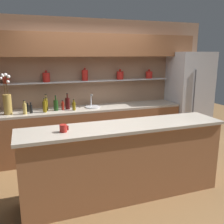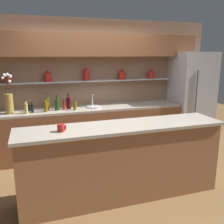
{
  "view_description": "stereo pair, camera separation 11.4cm",
  "coord_description": "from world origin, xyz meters",
  "px_view_note": "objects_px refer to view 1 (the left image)",
  "views": [
    {
      "loc": [
        -1.21,
        -3.33,
        1.93
      ],
      "look_at": [
        0.13,
        0.41,
        1.0
      ],
      "focal_mm": 40.0,
      "sensor_mm": 36.0,
      "label": 1
    },
    {
      "loc": [
        -1.1,
        -3.36,
        1.93
      ],
      "look_at": [
        0.13,
        0.41,
        1.0
      ],
      "focal_mm": 40.0,
      "sensor_mm": 36.0,
      "label": 2
    }
  ],
  "objects_px": {
    "flower_vase": "(7,101)",
    "bottle_sauce_6": "(31,109)",
    "coffee_mug": "(63,128)",
    "bottle_wine_8": "(56,105)",
    "bottle_spirit_1": "(46,103)",
    "bottle_sauce_3": "(28,108)",
    "sink_fixture": "(92,106)",
    "bottle_sauce_7": "(63,106)",
    "bottle_spirit_0": "(25,108)",
    "bottle_oil_9": "(74,106)",
    "bottle_oil_2": "(45,107)",
    "bottle_wine_5": "(67,103)",
    "refrigerator": "(188,98)",
    "bottle_oil_4": "(46,105)"
  },
  "relations": [
    {
      "from": "bottle_sauce_7",
      "to": "coffee_mug",
      "type": "relative_size",
      "value": 1.75
    },
    {
      "from": "refrigerator",
      "to": "sink_fixture",
      "type": "bearing_deg",
      "value": 178.71
    },
    {
      "from": "bottle_oil_2",
      "to": "flower_vase",
      "type": "bearing_deg",
      "value": 175.04
    },
    {
      "from": "bottle_sauce_3",
      "to": "bottle_sauce_6",
      "type": "xyz_separation_m",
      "value": [
        0.05,
        -0.13,
        0.01
      ]
    },
    {
      "from": "bottle_oil_2",
      "to": "bottle_sauce_3",
      "type": "xyz_separation_m",
      "value": [
        -0.28,
        0.13,
        -0.04
      ]
    },
    {
      "from": "sink_fixture",
      "to": "bottle_sauce_7",
      "type": "relative_size",
      "value": 1.55
    },
    {
      "from": "sink_fixture",
      "to": "bottle_sauce_6",
      "type": "bearing_deg",
      "value": -174.28
    },
    {
      "from": "bottle_spirit_0",
      "to": "coffee_mug",
      "type": "distance_m",
      "value": 1.6
    },
    {
      "from": "bottle_oil_9",
      "to": "bottle_sauce_3",
      "type": "bearing_deg",
      "value": 169.48
    },
    {
      "from": "bottle_spirit_1",
      "to": "bottle_sauce_6",
      "type": "distance_m",
      "value": 0.37
    },
    {
      "from": "bottle_spirit_0",
      "to": "bottle_oil_9",
      "type": "distance_m",
      "value": 0.85
    },
    {
      "from": "refrigerator",
      "to": "sink_fixture",
      "type": "relative_size",
      "value": 6.79
    },
    {
      "from": "coffee_mug",
      "to": "sink_fixture",
      "type": "bearing_deg",
      "value": 64.25
    },
    {
      "from": "refrigerator",
      "to": "bottle_oil_4",
      "type": "bearing_deg",
      "value": 178.51
    },
    {
      "from": "flower_vase",
      "to": "bottle_sauce_6",
      "type": "height_order",
      "value": "flower_vase"
    },
    {
      "from": "bottle_wine_5",
      "to": "bottle_oil_4",
      "type": "bearing_deg",
      "value": 174.49
    },
    {
      "from": "bottle_wine_8",
      "to": "bottle_spirit_1",
      "type": "bearing_deg",
      "value": 132.27
    },
    {
      "from": "bottle_spirit_0",
      "to": "bottle_oil_4",
      "type": "xyz_separation_m",
      "value": [
        0.38,
        0.19,
        0.0
      ]
    },
    {
      "from": "bottle_spirit_1",
      "to": "coffee_mug",
      "type": "relative_size",
      "value": 2.66
    },
    {
      "from": "sink_fixture",
      "to": "coffee_mug",
      "type": "distance_m",
      "value": 1.9
    },
    {
      "from": "bottle_sauce_6",
      "to": "bottle_spirit_0",
      "type": "bearing_deg",
      "value": -156.68
    },
    {
      "from": "bottle_oil_2",
      "to": "bottle_sauce_7",
      "type": "distance_m",
      "value": 0.35
    },
    {
      "from": "refrigerator",
      "to": "bottle_wine_5",
      "type": "height_order",
      "value": "refrigerator"
    },
    {
      "from": "bottle_sauce_6",
      "to": "bottle_wine_8",
      "type": "bearing_deg",
      "value": 9.29
    },
    {
      "from": "bottle_spirit_1",
      "to": "bottle_sauce_7",
      "type": "bearing_deg",
      "value": -29.02
    },
    {
      "from": "bottle_sauce_7",
      "to": "bottle_oil_9",
      "type": "relative_size",
      "value": 0.88
    },
    {
      "from": "bottle_wine_5",
      "to": "bottle_oil_9",
      "type": "height_order",
      "value": "bottle_wine_5"
    },
    {
      "from": "bottle_spirit_0",
      "to": "bottle_oil_9",
      "type": "xyz_separation_m",
      "value": [
        0.85,
        0.02,
        -0.02
      ]
    },
    {
      "from": "sink_fixture",
      "to": "bottle_oil_4",
      "type": "height_order",
      "value": "sink_fixture"
    },
    {
      "from": "bottle_oil_9",
      "to": "bottle_wine_5",
      "type": "bearing_deg",
      "value": 126.51
    },
    {
      "from": "bottle_sauce_6",
      "to": "coffee_mug",
      "type": "distance_m",
      "value": 1.62
    },
    {
      "from": "bottle_spirit_1",
      "to": "bottle_wine_5",
      "type": "bearing_deg",
      "value": -20.02
    },
    {
      "from": "flower_vase",
      "to": "bottle_wine_8",
      "type": "bearing_deg",
      "value": 1.78
    },
    {
      "from": "bottle_spirit_1",
      "to": "bottle_sauce_6",
      "type": "relative_size",
      "value": 1.48
    },
    {
      "from": "bottle_wine_8",
      "to": "flower_vase",
      "type": "bearing_deg",
      "value": -178.22
    },
    {
      "from": "flower_vase",
      "to": "bottle_wine_5",
      "type": "height_order",
      "value": "flower_vase"
    },
    {
      "from": "flower_vase",
      "to": "bottle_spirit_0",
      "type": "bearing_deg",
      "value": -18.47
    },
    {
      "from": "bottle_wine_8",
      "to": "bottle_oil_4",
      "type": "bearing_deg",
      "value": 156.1
    },
    {
      "from": "refrigerator",
      "to": "sink_fixture",
      "type": "xyz_separation_m",
      "value": [
        -2.17,
        0.05,
        -0.04
      ]
    },
    {
      "from": "bottle_sauce_6",
      "to": "coffee_mug",
      "type": "height_order",
      "value": "bottle_sauce_6"
    },
    {
      "from": "bottle_wine_8",
      "to": "bottle_sauce_6",
      "type": "bearing_deg",
      "value": -170.71
    },
    {
      "from": "bottle_spirit_0",
      "to": "bottle_sauce_3",
      "type": "relative_size",
      "value": 1.46
    },
    {
      "from": "flower_vase",
      "to": "coffee_mug",
      "type": "relative_size",
      "value": 6.52
    },
    {
      "from": "bottle_sauce_6",
      "to": "bottle_sauce_3",
      "type": "bearing_deg",
      "value": 111.38
    },
    {
      "from": "bottle_sauce_3",
      "to": "coffee_mug",
      "type": "bearing_deg",
      "value": -78.06
    },
    {
      "from": "refrigerator",
      "to": "bottle_wine_8",
      "type": "height_order",
      "value": "refrigerator"
    },
    {
      "from": "bottle_sauce_6",
      "to": "bottle_sauce_7",
      "type": "bearing_deg",
      "value": 8.79
    },
    {
      "from": "coffee_mug",
      "to": "bottle_sauce_6",
      "type": "bearing_deg",
      "value": 101.15
    },
    {
      "from": "refrigerator",
      "to": "bottle_sauce_7",
      "type": "height_order",
      "value": "refrigerator"
    },
    {
      "from": "bottle_spirit_1",
      "to": "bottle_sauce_7",
      "type": "relative_size",
      "value": 1.52
    }
  ]
}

